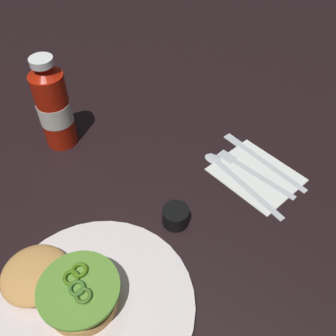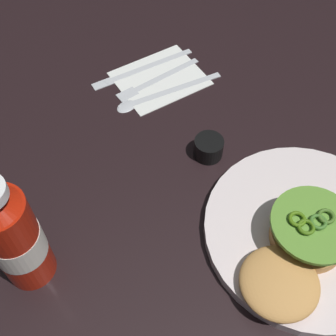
{
  "view_description": "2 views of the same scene",
  "coord_description": "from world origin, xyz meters",
  "views": [
    {
      "loc": [
        -0.39,
        0.24,
        0.54
      ],
      "look_at": [
        -0.12,
        -0.11,
        0.07
      ],
      "focal_mm": 40.53,
      "sensor_mm": 36.0,
      "label": 1
    },
    {
      "loc": [
        0.17,
        0.2,
        0.56
      ],
      "look_at": [
        -0.08,
        -0.06,
        0.05
      ],
      "focal_mm": 47.19,
      "sensor_mm": 36.0,
      "label": 2
    }
  ],
  "objects": [
    {
      "name": "condiment_cup",
      "position": [
        -0.17,
        -0.07,
        0.02
      ],
      "size": [
        0.05,
        0.05,
        0.03
      ],
      "primitive_type": "cylinder",
      "color": "black",
      "rests_on": "ground_plane"
    },
    {
      "name": "burger_sandwich",
      "position": [
        -0.12,
        0.14,
        0.04
      ],
      "size": [
        0.19,
        0.12,
        0.05
      ],
      "color": "tan",
      "rests_on": "dinner_plate"
    },
    {
      "name": "butter_knife",
      "position": [
        -0.21,
        -0.3,
        0.0
      ],
      "size": [
        0.2,
        0.06,
        0.0
      ],
      "color": "silver",
      "rests_on": "napkin"
    },
    {
      "name": "napkin",
      "position": [
        -0.23,
        -0.25,
        0.0
      ],
      "size": [
        0.18,
        0.15,
        0.0
      ],
      "primitive_type": "cube",
      "rotation": [
        0.0,
        0.0,
        -0.19
      ],
      "color": "white",
      "rests_on": "ground_plane"
    },
    {
      "name": "dinner_plate",
      "position": [
        -0.17,
        0.12,
        0.01
      ],
      "size": [
        0.29,
        0.29,
        0.02
      ],
      "primitive_type": "cylinder",
      "color": "silver",
      "rests_on": "ground_plane"
    },
    {
      "name": "spoon_utensil",
      "position": [
        -0.19,
        -0.22,
        0.0
      ],
      "size": [
        0.2,
        0.07,
        0.0
      ],
      "color": "silver",
      "rests_on": "napkin"
    },
    {
      "name": "ground_plane",
      "position": [
        0.0,
        0.0,
        0.0
      ],
      "size": [
        3.0,
        3.0,
        0.0
      ],
      "primitive_type": "plane",
      "color": "black"
    },
    {
      "name": "ketchup_bottle",
      "position": [
        0.15,
        -0.09,
        0.09
      ],
      "size": [
        0.07,
        0.07,
        0.2
      ],
      "color": "#B21B0A",
      "rests_on": "ground_plane"
    },
    {
      "name": "fork_utensil",
      "position": [
        -0.21,
        -0.25,
        0.0
      ],
      "size": [
        0.18,
        0.04,
        0.0
      ],
      "color": "silver",
      "rests_on": "napkin"
    }
  ]
}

